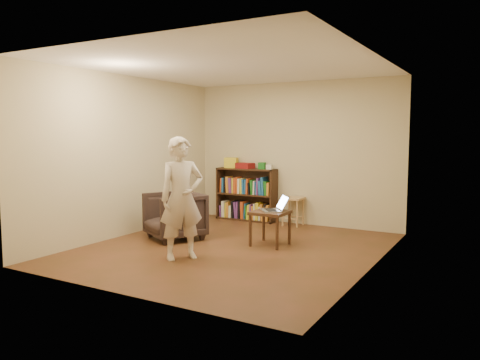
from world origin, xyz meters
The scene contains 15 objects.
floor centered at (0.00, 0.00, 0.00)m, with size 4.50×4.50×0.00m, color #442F16.
ceiling centered at (0.00, 0.00, 2.60)m, with size 4.50×4.50×0.00m, color white.
wall_back centered at (0.00, 2.25, 1.30)m, with size 4.00×4.00×0.00m, color #C3B893.
wall_left centered at (-2.00, 0.00, 1.30)m, with size 4.50×4.50×0.00m, color #C3B893.
wall_right centered at (2.00, 0.00, 1.30)m, with size 4.50×4.50×0.00m, color #C3B893.
bookshelf centered at (-0.93, 2.09, 0.44)m, with size 1.20×0.30×1.00m.
box_yellow centered at (-1.27, 2.09, 1.10)m, with size 0.24×0.18×0.20m, color yellow.
red_cloth centered at (-0.95, 2.08, 1.05)m, with size 0.31×0.23×0.10m, color maroon.
box_green centered at (-0.59, 2.07, 1.06)m, with size 0.13×0.13×0.13m, color #1A651D.
box_white centered at (-0.45, 2.10, 1.04)m, with size 0.11×0.11×0.09m, color silver.
stool centered at (0.07, 2.03, 0.42)m, with size 0.36×0.36×0.52m.
armchair centered at (-1.12, 0.08, 0.37)m, with size 0.79×0.81×0.74m, color #322621.
side_table centered at (0.38, 0.45, 0.43)m, with size 0.50×0.50×0.51m.
laptop centered at (0.44, 0.50, 0.57)m, with size 0.51×0.51×0.24m.
person centered at (-0.30, -0.81, 0.81)m, with size 0.59×0.39×1.62m, color beige.
Camera 1 is at (3.40, -5.73, 1.65)m, focal length 35.00 mm.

